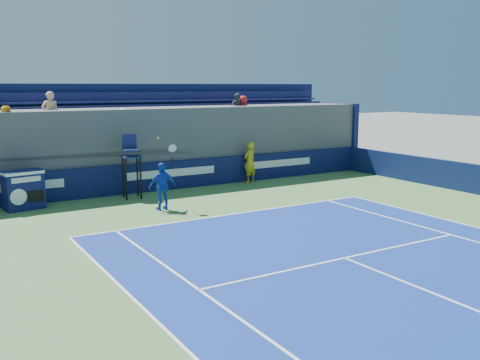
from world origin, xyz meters
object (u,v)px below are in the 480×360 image
tennis_player (163,186)px  match_clock (23,189)px  umpire_chair (131,159)px  ball_person (250,162)px

tennis_player → match_clock: bearing=147.6°
match_clock → umpire_chair: umpire_chair is taller
umpire_chair → match_clock: bearing=178.4°
match_clock → umpire_chair: size_ratio=0.57×
match_clock → tennis_player: bearing=-32.4°
ball_person → umpire_chair: size_ratio=0.74×
match_clock → umpire_chair: bearing=-1.6°
ball_person → match_clock: ball_person is taller
match_clock → umpire_chair: 4.01m
ball_person → match_clock: (-9.66, -0.41, -0.18)m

